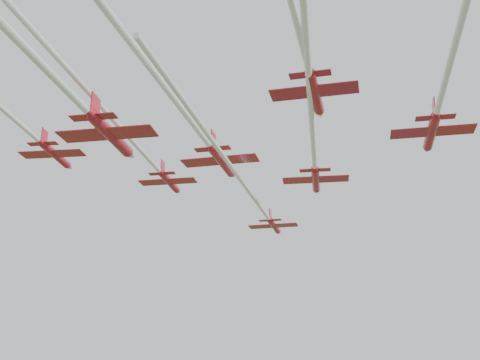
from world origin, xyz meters
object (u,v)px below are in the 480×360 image
(jet_lead, at_px, (251,194))
(jet_row4_left, at_px, (15,37))
(jet_row2_right, at_px, (312,133))
(jet_row3_right, at_px, (451,58))
(jet_row4_right, at_px, (300,34))
(jet_row2_left, at_px, (136,145))
(jet_row3_mid, at_px, (192,122))

(jet_lead, xyz_separation_m, jet_row4_left, (-3.00, -44.24, -0.75))
(jet_row4_left, bearing_deg, jet_row2_right, 56.81)
(jet_row3_right, bearing_deg, jet_row4_right, -153.01)
(jet_row2_left, relative_size, jet_row4_left, 0.80)
(jet_row2_left, bearing_deg, jet_row3_mid, -40.44)
(jet_row4_left, xyz_separation_m, jet_row4_right, (18.08, 12.53, 3.84))
(jet_row2_right, bearing_deg, jet_row2_left, 177.35)
(jet_row3_mid, relative_size, jet_row4_left, 0.78)
(jet_lead, height_order, jet_row4_right, jet_row4_right)
(jet_row2_left, xyz_separation_m, jet_row3_mid, (10.14, -5.97, -1.02))
(jet_lead, distance_m, jet_row3_right, 35.67)
(jet_row3_mid, bearing_deg, jet_lead, 84.58)
(jet_lead, bearing_deg, jet_row4_left, -100.57)
(jet_row4_left, bearing_deg, jet_lead, 76.45)
(jet_row2_left, xyz_separation_m, jet_row4_right, (24.89, -17.01, 0.06))
(jet_row2_right, height_order, jet_row4_right, jet_row4_right)
(jet_lead, height_order, jet_row4_left, jet_lead)
(jet_row3_mid, xyz_separation_m, jet_row4_left, (-3.34, -23.57, -2.76))
(jet_row2_right, distance_m, jet_row4_right, 20.76)
(jet_row2_right, bearing_deg, jet_row3_mid, -151.34)
(jet_row3_right, relative_size, jet_row4_right, 1.34)
(jet_row3_right, xyz_separation_m, jet_row4_right, (-11.79, -8.48, -0.05))
(jet_lead, distance_m, jet_row2_right, 16.27)
(jet_row2_left, height_order, jet_row4_right, jet_row4_right)
(jet_row2_left, relative_size, jet_row3_mid, 1.02)
(jet_lead, bearing_deg, jet_row2_right, -51.58)
(jet_row2_left, bearing_deg, jet_row2_right, -0.81)
(jet_row3_mid, relative_size, jet_row4_right, 1.11)
(jet_lead, relative_size, jet_row3_right, 0.96)
(jet_lead, distance_m, jet_row4_left, 44.35)
(jet_row3_right, bearing_deg, jet_row2_right, 133.75)
(jet_row3_right, bearing_deg, jet_row4_left, -153.62)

